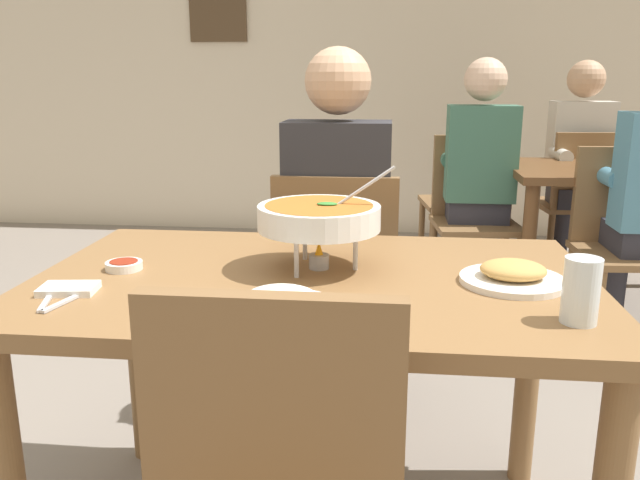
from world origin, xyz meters
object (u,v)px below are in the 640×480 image
(rice_plate, at_px, (282,304))
(patron_bg_left, at_px, (581,156))
(chair_diner_main, at_px, (337,281))
(diner_main, at_px, (338,214))
(dining_table_far, at_px, (604,193))
(chair_bg_right, at_px, (473,208))
(appetizer_plate, at_px, (513,275))
(sauce_dish, at_px, (125,265))
(chair_bg_corner, at_px, (473,191))
(curry_bowl, at_px, (319,218))
(drink_glass, at_px, (581,294))
(chair_bg_left, at_px, (580,196))
(chair_bg_middle, at_px, (624,234))
(dining_table_main, at_px, (313,319))
(patron_bg_right, at_px, (479,167))

(rice_plate, xyz_separation_m, patron_bg_left, (1.36, 2.84, -0.03))
(chair_diner_main, distance_m, diner_main, 0.24)
(dining_table_far, height_order, chair_bg_right, chair_bg_right)
(appetizer_plate, relative_size, sauce_dish, 2.67)
(rice_plate, distance_m, chair_bg_corner, 2.99)
(curry_bowl, bearing_deg, sauce_dish, -173.19)
(drink_glass, bearing_deg, chair_bg_left, 74.19)
(patron_bg_left, bearing_deg, chair_bg_middle, -93.80)
(drink_glass, height_order, dining_table_far, drink_glass)
(dining_table_main, xyz_separation_m, chair_diner_main, (-0.00, 0.70, -0.13))
(sauce_dish, relative_size, chair_bg_left, 0.10)
(chair_bg_corner, distance_m, patron_bg_left, 0.66)
(curry_bowl, height_order, chair_bg_left, curry_bowl)
(dining_table_main, xyz_separation_m, chair_bg_middle, (1.26, 1.54, -0.13))
(appetizer_plate, height_order, chair_bg_right, chair_bg_right)
(appetizer_plate, height_order, sauce_dish, appetizer_plate)
(dining_table_far, bearing_deg, chair_bg_right, 175.99)
(chair_bg_middle, bearing_deg, rice_plate, -125.69)
(diner_main, distance_m, chair_bg_middle, 1.51)
(sauce_dish, height_order, patron_bg_right, patron_bg_right)
(chair_bg_left, xyz_separation_m, patron_bg_left, (-0.00, 0.05, 0.24))
(sauce_dish, bearing_deg, chair_bg_left, 54.52)
(patron_bg_left, distance_m, patron_bg_right, 0.86)
(sauce_dish, bearing_deg, chair_bg_right, 61.88)
(sauce_dish, bearing_deg, appetizer_plate, -0.91)
(chair_bg_left, bearing_deg, patron_bg_right, -143.97)
(chair_bg_left, relative_size, patron_bg_left, 0.69)
(chair_diner_main, distance_m, rice_plate, 1.00)
(appetizer_plate, relative_size, chair_bg_middle, 0.27)
(curry_bowl, distance_m, appetizer_plate, 0.47)
(dining_table_main, relative_size, chair_diner_main, 1.47)
(dining_table_main, relative_size, curry_bowl, 3.99)
(chair_bg_middle, bearing_deg, patron_bg_right, 140.37)
(patron_bg_left, bearing_deg, curry_bowl, -117.65)
(rice_plate, distance_m, chair_bg_middle, 2.23)
(patron_bg_left, bearing_deg, chair_bg_corner, 175.61)
(dining_table_main, bearing_deg, diner_main, 90.00)
(chair_diner_main, bearing_deg, chair_bg_right, 65.07)
(curry_bowl, bearing_deg, appetizer_plate, -8.96)
(dining_table_main, relative_size, chair_bg_right, 1.47)
(curry_bowl, relative_size, chair_bg_middle, 0.37)
(appetizer_plate, relative_size, chair_bg_corner, 0.27)
(chair_bg_left, bearing_deg, dining_table_far, -92.67)
(diner_main, bearing_deg, patron_bg_right, 63.29)
(patron_bg_right, bearing_deg, chair_bg_left, 36.03)
(chair_bg_middle, distance_m, patron_bg_right, 0.82)
(dining_table_far, height_order, patron_bg_right, patron_bg_right)
(rice_plate, relative_size, chair_bg_middle, 0.27)
(dining_table_main, distance_m, chair_bg_right, 2.18)
(chair_bg_left, distance_m, chair_bg_right, 0.83)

